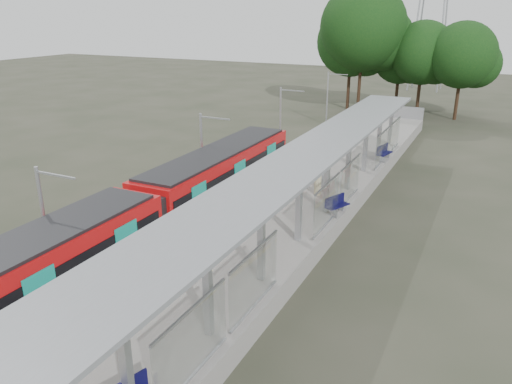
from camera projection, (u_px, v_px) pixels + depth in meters
trackbed at (236, 196)px, 31.40m from camera, size 3.00×70.00×0.24m
platform at (303, 202)px, 29.41m from camera, size 6.00×50.00×1.00m
tactile_strip at (264, 187)px, 30.29m from camera, size 0.60×50.00×0.02m
end_fence at (393, 111)px, 50.10m from camera, size 6.00×0.10×1.20m
train at (143, 219)px, 23.05m from camera, size 2.74×27.60×3.62m
canopy at (309, 161)px, 24.26m from camera, size 3.27×38.00×3.66m
tree_cluster at (387, 41)px, 55.30m from camera, size 19.62×11.74×14.21m
catenary_masts at (203, 154)px, 30.31m from camera, size 2.08×48.16×5.40m
bench_mid at (336, 204)px, 26.22m from camera, size 1.02×1.52×1.00m
bench_far at (384, 152)px, 35.70m from camera, size 0.85×1.70×1.12m
info_pillar_far at (318, 182)px, 28.91m from camera, size 0.41×0.41×1.80m
litter_bin at (322, 181)px, 29.85m from camera, size 0.58×0.58×0.98m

